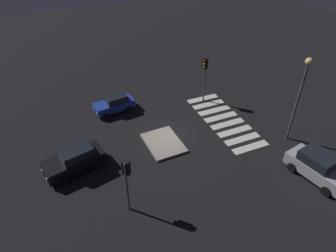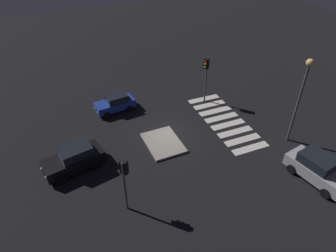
{
  "view_description": "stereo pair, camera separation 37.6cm",
  "coord_description": "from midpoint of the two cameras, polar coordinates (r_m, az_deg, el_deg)",
  "views": [
    {
      "loc": [
        -18.61,
        8.03,
        16.18
      ],
      "look_at": [
        0.0,
        0.0,
        1.0
      ],
      "focal_mm": 32.9,
      "sensor_mm": 36.0,
      "label": 1
    },
    {
      "loc": [
        -18.75,
        7.68,
        16.18
      ],
      "look_at": [
        0.0,
        0.0,
        1.0
      ],
      "focal_mm": 32.9,
      "sensor_mm": 36.0,
      "label": 2
    }
  ],
  "objects": [
    {
      "name": "traffic_light_east",
      "position": [
        28.86,
        7.45,
        10.31
      ],
      "size": [
        0.54,
        0.53,
        4.54
      ],
      "rotation": [
        0.0,
        0.0,
        2.18
      ],
      "color": "#47474C",
      "rests_on": "ground"
    },
    {
      "name": "car_black",
      "position": [
        23.37,
        -16.59,
        -5.79
      ],
      "size": [
        2.76,
        4.61,
        1.9
      ],
      "rotation": [
        0.0,
        0.0,
        1.79
      ],
      "color": "black",
      "rests_on": "ground"
    },
    {
      "name": "car_silver",
      "position": [
        24.1,
        26.42,
        -7.1
      ],
      "size": [
        4.7,
        2.75,
        1.95
      ],
      "rotation": [
        0.0,
        0.0,
        3.34
      ],
      "color": "#9EA0A5",
      "rests_on": "ground"
    },
    {
      "name": "street_lamp",
      "position": [
        24.82,
        24.07,
        6.55
      ],
      "size": [
        0.56,
        0.56,
        7.2
      ],
      "color": "#47474C",
      "rests_on": "ground"
    },
    {
      "name": "traffic_island",
      "position": [
        25.05,
        -0.46,
        -3.14
      ],
      "size": [
        3.68,
        2.81,
        0.18
      ],
      "color": "gray",
      "rests_on": "ground"
    },
    {
      "name": "car_blue",
      "position": [
        28.99,
        -9.37,
        4.21
      ],
      "size": [
        2.09,
        3.81,
        1.6
      ],
      "rotation": [
        0.0,
        0.0,
        1.7
      ],
      "color": "#1E389E",
      "rests_on": "ground"
    },
    {
      "name": "ground_plane",
      "position": [
        25.93,
        0.42,
        -1.77
      ],
      "size": [
        80.0,
        80.0,
        0.0
      ],
      "primitive_type": "plane",
      "color": "black"
    },
    {
      "name": "crosswalk_near",
      "position": [
        28.08,
        10.82,
        0.93
      ],
      "size": [
        8.75,
        3.2,
        0.02
      ],
      "color": "silver",
      "rests_on": "ground"
    },
    {
      "name": "traffic_light_west",
      "position": [
        18.55,
        -7.49,
        -8.69
      ],
      "size": [
        0.53,
        0.54,
        4.0
      ],
      "rotation": [
        0.0,
        0.0,
        -0.72
      ],
      "color": "#47474C",
      "rests_on": "ground"
    }
  ]
}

